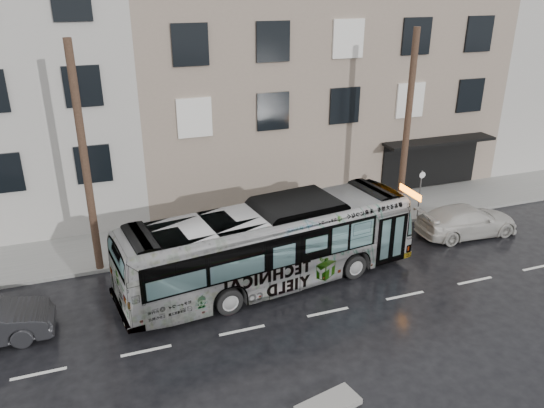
{
  "coord_description": "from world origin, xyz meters",
  "views": [
    {
      "loc": [
        -7.25,
        -16.85,
        10.92
      ],
      "look_at": [
        -0.33,
        2.5,
        2.27
      ],
      "focal_mm": 35.0,
      "sensor_mm": 36.0,
      "label": 1
    }
  ],
  "objects_px": {
    "sign_post": "(420,194)",
    "utility_pole_front": "(407,130)",
    "white_sedan": "(467,221)",
    "bus": "(270,245)",
    "utility_pole_rear": "(85,163)"
  },
  "relations": [
    {
      "from": "sign_post",
      "to": "utility_pole_front",
      "type": "bearing_deg",
      "value": 180.0
    },
    {
      "from": "utility_pole_front",
      "to": "sign_post",
      "type": "bearing_deg",
      "value": 0.0
    },
    {
      "from": "utility_pole_front",
      "to": "white_sedan",
      "type": "distance_m",
      "value": 5.06
    },
    {
      "from": "utility_pole_front",
      "to": "white_sedan",
      "type": "relative_size",
      "value": 1.86
    },
    {
      "from": "utility_pole_front",
      "to": "sign_post",
      "type": "xyz_separation_m",
      "value": [
        1.1,
        0.0,
        -3.3
      ]
    },
    {
      "from": "utility_pole_front",
      "to": "white_sedan",
      "type": "bearing_deg",
      "value": -44.2
    },
    {
      "from": "utility_pole_front",
      "to": "bus",
      "type": "distance_m",
      "value": 8.91
    },
    {
      "from": "utility_pole_rear",
      "to": "utility_pole_front",
      "type": "bearing_deg",
      "value": 0.0
    },
    {
      "from": "utility_pole_rear",
      "to": "sign_post",
      "type": "height_order",
      "value": "utility_pole_rear"
    },
    {
      "from": "utility_pole_rear",
      "to": "white_sedan",
      "type": "bearing_deg",
      "value": -7.71
    },
    {
      "from": "utility_pole_front",
      "to": "sign_post",
      "type": "height_order",
      "value": "utility_pole_front"
    },
    {
      "from": "sign_post",
      "to": "bus",
      "type": "distance_m",
      "value": 9.41
    },
    {
      "from": "bus",
      "to": "sign_post",
      "type": "bearing_deg",
      "value": -77.95
    },
    {
      "from": "utility_pole_rear",
      "to": "sign_post",
      "type": "xyz_separation_m",
      "value": [
        15.1,
        0.0,
        -3.3
      ]
    },
    {
      "from": "utility_pole_front",
      "to": "white_sedan",
      "type": "height_order",
      "value": "utility_pole_front"
    }
  ]
}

